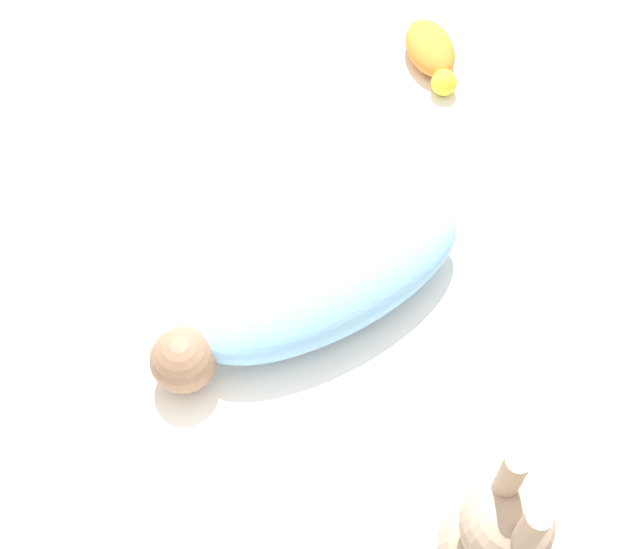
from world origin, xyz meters
TOP-DOWN VIEW (x-y plane):
  - ground_plane at (0.00, 0.00)m, footprint 12.00×12.00m
  - bed_mattress at (0.00, 0.00)m, footprint 1.33×0.87m
  - swaddled_baby at (0.06, 0.00)m, footprint 0.34×0.58m
  - bunny_plush at (0.54, 0.13)m, footprint 0.15×0.15m
  - turtle_plush at (-0.45, 0.37)m, footprint 0.20×0.10m

SIDE VIEW (x-z plane):
  - ground_plane at x=0.00m, z-range 0.00..0.00m
  - bed_mattress at x=0.00m, z-range 0.00..0.19m
  - turtle_plush at x=-0.45m, z-range 0.19..0.25m
  - swaddled_baby at x=0.06m, z-range 0.19..0.32m
  - bunny_plush at x=0.54m, z-range 0.14..0.48m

